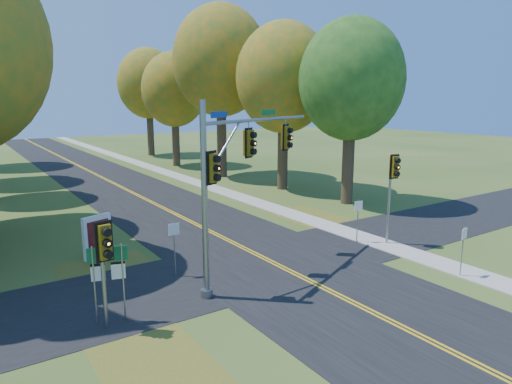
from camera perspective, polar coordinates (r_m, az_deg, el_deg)
ground at (r=19.64m, az=5.26°, el=-10.35°), size 160.00×160.00×0.00m
road_main at (r=19.64m, az=5.26°, el=-10.32°), size 8.00×160.00×0.02m
road_cross at (r=21.12m, az=1.80°, el=-8.67°), size 60.00×6.00×0.02m
centerline_left at (r=19.57m, az=5.03°, el=-10.34°), size 0.10×160.00×0.01m
centerline_right at (r=19.69m, az=5.49°, el=-10.21°), size 0.10×160.00×0.01m
sidewalk_east at (r=23.82m, az=17.01°, el=-6.76°), size 1.60×160.00×0.06m
leaf_patch_w_near at (r=20.15m, az=-17.18°, el=-10.24°), size 4.00×6.00×0.00m
leaf_patch_e at (r=28.18m, az=8.33°, el=-3.58°), size 3.50×8.00×0.00m
leaf_patch_w_far at (r=13.88m, az=-12.37°, el=-20.49°), size 3.00×5.00×0.00m
tree_e_a at (r=32.55m, az=11.82°, el=13.48°), size 7.20×7.20×12.73m
tree_e_b at (r=37.29m, az=3.48°, el=13.99°), size 7.60×7.60×13.33m
tree_e_c at (r=43.57m, az=-4.42°, el=15.95°), size 8.80×8.80×15.79m
tree_e_d at (r=51.38m, az=-10.17°, el=12.43°), size 7.00×7.00×12.32m
tree_e_e at (r=61.76m, az=-13.28°, el=13.02°), size 7.80×7.80×13.74m
traffic_mast at (r=17.86m, az=-2.43°, el=3.11°), size 7.40×3.62×7.29m
east_signal_pole at (r=23.58m, az=16.77°, el=1.83°), size 0.54×0.62×4.65m
ped_signal_pole at (r=15.04m, az=-18.42°, el=-6.89°), size 0.57×0.67×3.64m
route_sign_cluster at (r=15.78m, az=-18.01°, el=-9.07°), size 1.22×0.39×2.70m
info_kiosk at (r=22.61m, az=-19.21°, el=-5.29°), size 1.44×0.70×2.03m
reg_sign_e_north at (r=23.92m, az=12.64°, el=-2.62°), size 0.43×0.16×2.29m
reg_sign_e_south at (r=20.77m, az=24.49°, el=-5.80°), size 0.42×0.09×2.17m
reg_sign_w at (r=19.22m, az=-10.19°, el=-5.82°), size 0.46×0.09×2.38m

